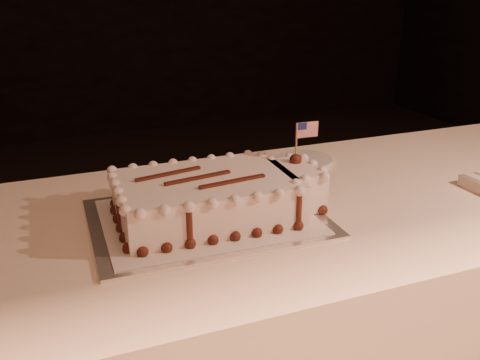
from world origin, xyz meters
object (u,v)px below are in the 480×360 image
object	(u,v)px
banquet_table	(258,339)
cake_board	(207,218)
sheet_cake	(218,196)
side_plate	(304,160)

from	to	relation	value
banquet_table	cake_board	distance (m)	0.40
sheet_cake	cake_board	bearing A→B (deg)	178.58
cake_board	side_plate	size ratio (longest dim) A/B	3.10
banquet_table	side_plate	xyz separation A→B (m)	(0.25, 0.25, 0.38)
banquet_table	sheet_cake	distance (m)	0.44
cake_board	side_plate	bearing A→B (deg)	36.19
sheet_cake	side_plate	world-z (taller)	sheet_cake
banquet_table	sheet_cake	world-z (taller)	sheet_cake
side_plate	cake_board	bearing A→B (deg)	-145.40
banquet_table	side_plate	distance (m)	0.52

